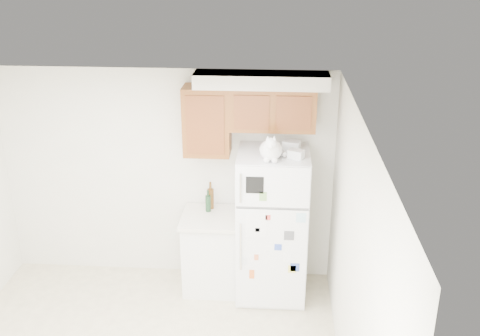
# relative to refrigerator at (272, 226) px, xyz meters

# --- Properties ---
(room_shell) EXTENTS (3.84, 4.04, 2.52)m
(room_shell) POSITION_rel_refrigerator_xyz_m (-1.10, -1.36, 0.82)
(room_shell) COLOR beige
(room_shell) RESTS_ON ground_plane
(refrigerator) EXTENTS (0.76, 0.78, 1.70)m
(refrigerator) POSITION_rel_refrigerator_xyz_m (0.00, 0.00, 0.00)
(refrigerator) COLOR white
(refrigerator) RESTS_ON ground_plane
(base_counter) EXTENTS (0.64, 0.64, 0.92)m
(base_counter) POSITION_rel_refrigerator_xyz_m (-0.69, 0.07, -0.39)
(base_counter) COLOR white
(base_counter) RESTS_ON ground_plane
(cat) EXTENTS (0.29, 0.42, 0.29)m
(cat) POSITION_rel_refrigerator_xyz_m (-0.03, -0.18, 0.96)
(cat) COLOR white
(cat) RESTS_ON refrigerator
(storage_box_back) EXTENTS (0.21, 0.17, 0.10)m
(storage_box_back) POSITION_rel_refrigerator_xyz_m (0.18, 0.13, 0.90)
(storage_box_back) COLOR white
(storage_box_back) RESTS_ON refrigerator
(storage_box_front) EXTENTS (0.18, 0.16, 0.09)m
(storage_box_front) POSITION_rel_refrigerator_xyz_m (0.23, -0.12, 0.89)
(storage_box_front) COLOR white
(storage_box_front) RESTS_ON refrigerator
(bottle_green) EXTENTS (0.06, 0.06, 0.26)m
(bottle_green) POSITION_rel_refrigerator_xyz_m (-0.73, 0.18, 0.20)
(bottle_green) COLOR #19381E
(bottle_green) RESTS_ON base_counter
(bottle_amber) EXTENTS (0.07, 0.07, 0.32)m
(bottle_amber) POSITION_rel_refrigerator_xyz_m (-0.71, 0.26, 0.23)
(bottle_amber) COLOR #593814
(bottle_amber) RESTS_ON base_counter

